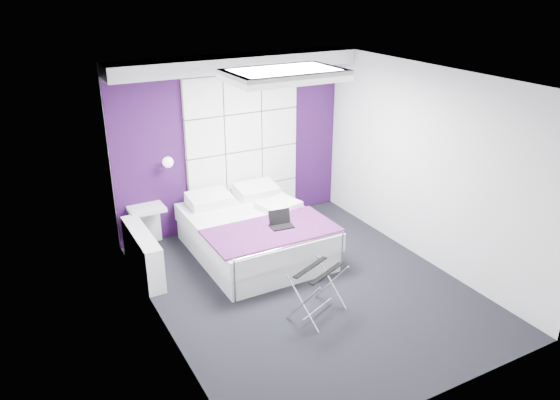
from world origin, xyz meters
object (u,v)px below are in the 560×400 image
(wall_lamp, at_px, (167,161))
(bed, at_px, (254,234))
(luggage_rack, at_px, (318,292))
(laptop, at_px, (280,222))
(radiator, at_px, (143,253))
(nightstand, at_px, (146,209))

(wall_lamp, xyz_separation_m, bed, (0.88, -0.93, -0.92))
(luggage_rack, relative_size, laptop, 2.01)
(radiator, xyz_separation_m, bed, (1.52, -0.17, 0.00))
(wall_lamp, distance_m, nightstand, 0.72)
(wall_lamp, bearing_deg, luggage_rack, -71.89)
(bed, height_order, luggage_rack, bed)
(bed, relative_size, nightstand, 4.18)
(wall_lamp, distance_m, laptop, 1.83)
(wall_lamp, bearing_deg, bed, -46.71)
(nightstand, bearing_deg, radiator, -111.19)
(luggage_rack, distance_m, laptop, 1.28)
(laptop, bearing_deg, nightstand, 142.39)
(bed, distance_m, luggage_rack, 1.68)
(wall_lamp, height_order, nightstand, wall_lamp)
(wall_lamp, relative_size, laptop, 0.51)
(radiator, relative_size, luggage_rack, 2.04)
(bed, xyz_separation_m, laptop, (0.16, -0.45, 0.32))
(radiator, xyz_separation_m, laptop, (1.68, -0.62, 0.32))
(nightstand, relative_size, luggage_rack, 0.82)
(bed, distance_m, laptop, 0.58)
(wall_lamp, bearing_deg, radiator, -130.10)
(wall_lamp, relative_size, nightstand, 0.31)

